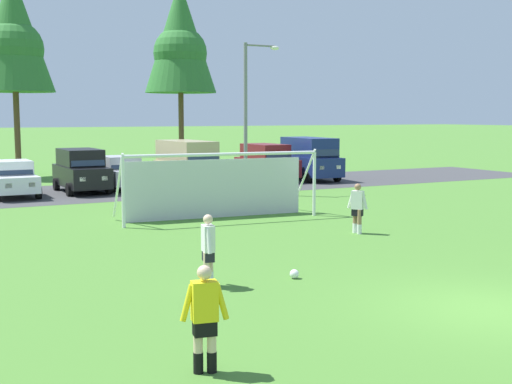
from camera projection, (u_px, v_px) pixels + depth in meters
name	position (u px, v px, depth m)	size (l,w,h in m)	color
ground_plane	(198.00, 212.00, 26.40)	(400.00, 400.00, 0.00)	#477A2D
parking_lot_strip	(131.00, 190.00, 34.31)	(52.00, 8.40, 0.01)	#3D3D3F
soccer_ball	(294.00, 274.00, 15.69)	(0.22, 0.22, 0.22)	white
soccer_goal	(217.00, 184.00, 24.76)	(7.56, 2.58, 2.57)	white
referee	(205.00, 319.00, 9.86)	(0.72, 0.31, 1.64)	beige
player_defender_far	(357.00, 208.00, 21.61)	(0.43, 0.70, 1.64)	#936B4C
player_winger_left	(208.00, 251.00, 14.88)	(0.31, 0.72, 1.64)	beige
parked_car_slot_center_left	(13.00, 178.00, 31.33)	(2.11, 4.24, 1.72)	silver
parked_car_slot_center	(81.00, 170.00, 33.29)	(2.22, 4.64, 2.16)	black
parked_car_slot_center_right	(121.00, 172.00, 34.72)	(2.08, 4.22, 1.72)	#B2B2BC
parked_car_slot_right	(188.00, 163.00, 34.69)	(2.36, 4.88, 2.52)	tan
parked_car_slot_far_right	(266.00, 162.00, 39.09)	(2.28, 4.68, 2.16)	maroon
parked_car_slot_end	(310.00, 157.00, 39.59)	(2.45, 4.93, 2.52)	navy
tree_left_edge	(13.00, 35.00, 40.25)	(4.74, 4.74, 12.63)	brown
tree_mid_left	(180.00, 40.00, 44.79)	(4.83, 4.83, 12.88)	brown
street_lamp	(249.00, 116.00, 32.20)	(2.00, 0.32, 7.28)	slate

